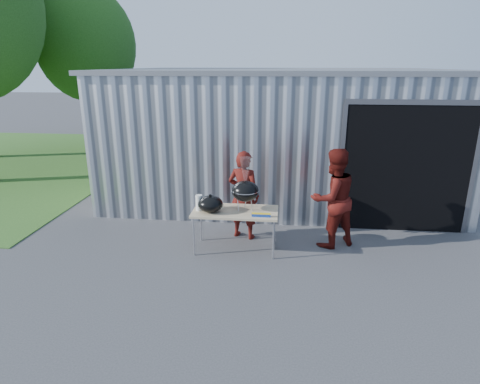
# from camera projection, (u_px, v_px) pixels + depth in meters

# --- Properties ---
(ground) EXTENTS (80.00, 80.00, 0.00)m
(ground) POSITION_uv_depth(u_px,v_px,m) (226.00, 260.00, 6.90)
(ground) COLOR #3B3B3E
(building) EXTENTS (8.20, 6.20, 3.10)m
(building) POSITION_uv_depth(u_px,v_px,m) (284.00, 130.00, 10.68)
(building) COLOR silver
(building) RESTS_ON ground
(tree_far) EXTENTS (3.62, 3.62, 5.99)m
(tree_far) POSITION_uv_depth(u_px,v_px,m) (86.00, 45.00, 14.90)
(tree_far) COLOR #442D19
(tree_far) RESTS_ON ground
(folding_table) EXTENTS (1.50, 0.75, 0.75)m
(folding_table) POSITION_uv_depth(u_px,v_px,m) (235.00, 213.00, 7.09)
(folding_table) COLOR tan
(folding_table) RESTS_ON ground
(kettle_grill) EXTENTS (0.49, 0.49, 0.95)m
(kettle_grill) POSITION_uv_depth(u_px,v_px,m) (245.00, 188.00, 6.99)
(kettle_grill) COLOR black
(kettle_grill) RESTS_ON folding_table
(grill_lid) EXTENTS (0.44, 0.44, 0.32)m
(grill_lid) POSITION_uv_depth(u_px,v_px,m) (210.00, 204.00, 6.98)
(grill_lid) COLOR black
(grill_lid) RESTS_ON folding_table
(paper_towels) EXTENTS (0.12, 0.12, 0.28)m
(paper_towels) POSITION_uv_depth(u_px,v_px,m) (199.00, 203.00, 7.05)
(paper_towels) COLOR white
(paper_towels) RESTS_ON folding_table
(white_tub) EXTENTS (0.20, 0.15, 0.10)m
(white_tub) POSITION_uv_depth(u_px,v_px,m) (207.00, 203.00, 7.30)
(white_tub) COLOR white
(white_tub) RESTS_ON folding_table
(foil_box) EXTENTS (0.32, 0.05, 0.06)m
(foil_box) POSITION_uv_depth(u_px,v_px,m) (261.00, 215.00, 6.78)
(foil_box) COLOR navy
(foil_box) RESTS_ON folding_table
(person_cook) EXTENTS (0.72, 0.58, 1.71)m
(person_cook) POSITION_uv_depth(u_px,v_px,m) (244.00, 195.00, 7.58)
(person_cook) COLOR #4C100C
(person_cook) RESTS_ON ground
(person_bystander) EXTENTS (1.11, 1.04, 1.82)m
(person_bystander) POSITION_uv_depth(u_px,v_px,m) (333.00, 198.00, 7.21)
(person_bystander) COLOR #4C100C
(person_bystander) RESTS_ON ground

